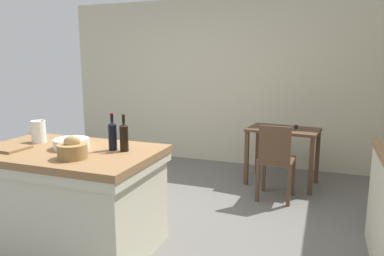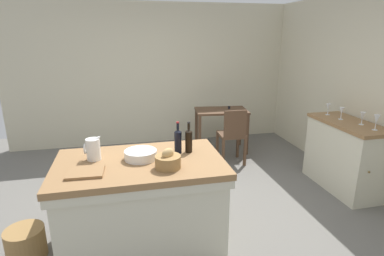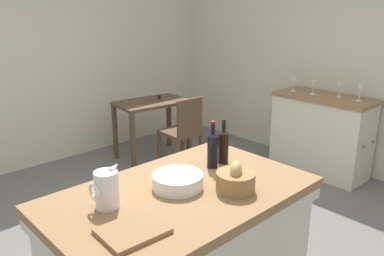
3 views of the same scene
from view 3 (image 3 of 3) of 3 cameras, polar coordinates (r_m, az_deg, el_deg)
The scene contains 17 objects.
ground_plane at distance 3.44m, azimuth -1.69°, elevation -16.86°, with size 6.76×6.76×0.00m, color #66635E.
wall_back at distance 5.13m, azimuth -21.68°, elevation 9.15°, with size 5.32×0.12×2.60m, color beige.
wall_right at distance 4.99m, azimuth 21.46°, elevation 8.97°, with size 0.12×5.20×2.60m, color beige.
island_table at distance 2.55m, azimuth -1.54°, elevation -17.42°, with size 1.57×0.96×0.89m.
side_cabinet at distance 4.89m, azimuth 18.28°, elevation -0.87°, with size 0.52×1.14×0.94m.
writing_desk at distance 5.07m, azimuth -5.89°, elevation 2.54°, with size 0.96×0.66×0.81m.
wooden_chair at distance 4.65m, azimuth -1.29°, elevation -0.46°, with size 0.42×0.42×0.92m.
pitcher at distance 2.16m, azimuth -12.37°, elevation -8.68°, with size 0.17×0.13×0.25m.
wash_bowl at distance 2.36m, azimuth -2.11°, elevation -7.70°, with size 0.31×0.31×0.09m, color white.
bread_basket at distance 2.32m, azimuth 6.37°, elevation -7.56°, with size 0.23×0.23×0.18m.
cutting_board at distance 1.96m, azimuth -8.65°, elevation -14.60°, with size 0.30×0.25×0.02m, color olive.
wine_bottle_dark at distance 2.69m, azimuth 4.59°, elevation -2.53°, with size 0.07×0.07×0.31m.
wine_bottle_amber at distance 2.61m, azimuth 3.03°, elevation -3.05°, with size 0.07×0.07×0.32m.
wine_glass_far_left at distance 4.62m, azimuth 23.31°, elevation 5.22°, with size 0.07×0.07×0.19m.
wine_glass_left at distance 4.73m, azimuth 20.75°, elevation 5.56°, with size 0.07×0.07×0.16m.
wine_glass_middle at distance 4.79m, azimuth 17.31°, elevation 6.05°, with size 0.07×0.07×0.16m.
wine_glass_right at distance 4.91m, azimuth 14.61°, elevation 6.51°, with size 0.07×0.07×0.16m.
Camera 3 is at (-1.86, -2.14, 1.94)m, focal length 36.59 mm.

